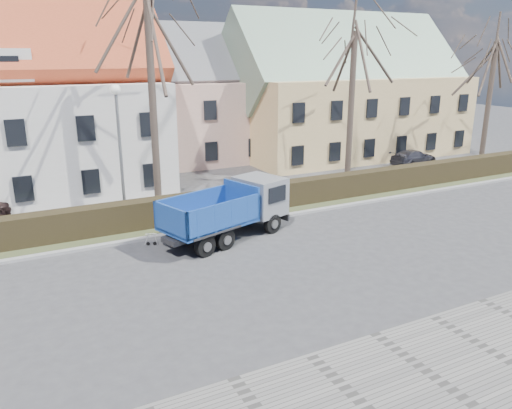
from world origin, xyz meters
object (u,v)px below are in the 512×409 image
dump_truck (223,212)px  parked_car_b (414,158)px  cart_frame (147,239)px  streetlight (121,156)px

dump_truck → parked_car_b: bearing=4.8°
dump_truck → parked_car_b: size_ratio=1.59×
cart_frame → dump_truck: bearing=-14.5°
streetlight → cart_frame: streetlight is taller
dump_truck → cart_frame: bearing=147.9°
dump_truck → streetlight: streetlight is taller
dump_truck → parked_car_b: dump_truck is taller
streetlight → parked_car_b: 22.03m
cart_frame → parked_car_b: (21.41, 6.73, 0.27)m
dump_truck → cart_frame: (-3.15, 0.81, -0.94)m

